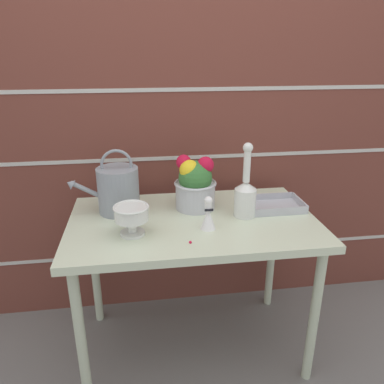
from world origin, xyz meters
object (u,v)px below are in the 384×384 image
at_px(watering_can, 118,189).
at_px(glass_decanter, 245,194).
at_px(wire_tray, 273,206).
at_px(flower_planter, 195,184).
at_px(crystal_pedestal_bowl, 131,215).
at_px(figurine_vase, 208,216).

distance_m(watering_can, glass_decanter, 0.60).
bearing_deg(wire_tray, watering_can, 174.89).
xyz_separation_m(watering_can, wire_tray, (0.75, -0.07, -0.10)).
bearing_deg(glass_decanter, flower_planter, 149.49).
bearing_deg(watering_can, crystal_pedestal_bowl, -75.65).
bearing_deg(watering_can, glass_decanter, -13.13).
height_order(watering_can, glass_decanter, glass_decanter).
xyz_separation_m(watering_can, figurine_vase, (0.39, -0.24, -0.05)).
relative_size(crystal_pedestal_bowl, glass_decanter, 0.43).
bearing_deg(flower_planter, crystal_pedestal_bowl, -141.19).
bearing_deg(glass_decanter, watering_can, 166.87).
xyz_separation_m(flower_planter, figurine_vase, (0.02, -0.24, -0.06)).
xyz_separation_m(crystal_pedestal_bowl, figurine_vase, (0.33, 0.01, -0.03)).
relative_size(watering_can, wire_tray, 1.20).
xyz_separation_m(watering_can, crystal_pedestal_bowl, (0.06, -0.25, -0.03)).
xyz_separation_m(glass_decanter, figurine_vase, (-0.19, -0.11, -0.05)).
distance_m(crystal_pedestal_bowl, wire_tray, 0.71).
xyz_separation_m(crystal_pedestal_bowl, glass_decanter, (0.52, 0.12, 0.02)).
bearing_deg(wire_tray, flower_planter, 171.35).
distance_m(watering_can, wire_tray, 0.76).
bearing_deg(flower_planter, figurine_vase, -84.47).
distance_m(flower_planter, wire_tray, 0.40).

